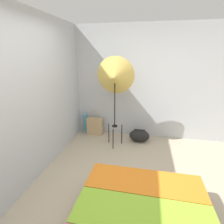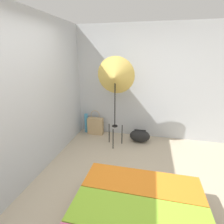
{
  "view_description": "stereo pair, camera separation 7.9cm",
  "coord_description": "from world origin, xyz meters",
  "views": [
    {
      "loc": [
        0.25,
        -1.9,
        1.96
      ],
      "look_at": [
        -0.42,
        1.37,
        0.84
      ],
      "focal_mm": 28.0,
      "sensor_mm": 36.0,
      "label": 1
    },
    {
      "loc": [
        0.33,
        -1.89,
        1.96
      ],
      "look_at": [
        -0.42,
        1.37,
        0.84
      ],
      "focal_mm": 28.0,
      "sensor_mm": 36.0,
      "label": 2
    }
  ],
  "objects": [
    {
      "name": "photo_umbrella",
      "position": [
        -0.4,
        1.56,
        1.52
      ],
      "size": [
        0.77,
        0.33,
        1.92
      ],
      "color": "black",
      "rests_on": "ground_plane"
    },
    {
      "name": "paper_roll",
      "position": [
        -1.27,
        2.07,
        0.25
      ],
      "size": [
        0.09,
        0.09,
        0.5
      ],
      "color": "#4CA3D1",
      "rests_on": "ground_plane"
    },
    {
      "name": "wall_back",
      "position": [
        0.0,
        2.21,
        1.3
      ],
      "size": [
        8.0,
        0.05,
        2.6
      ],
      "color": "#B7BCC1",
      "rests_on": "ground_plane"
    },
    {
      "name": "ground_plane",
      "position": [
        0.0,
        0.0,
        0.0
      ],
      "size": [
        14.0,
        14.0,
        0.0
      ],
      "primitive_type": "plane",
      "color": "tan"
    },
    {
      "name": "duffel_bag",
      "position": [
        0.13,
        1.83,
        0.15
      ],
      "size": [
        0.47,
        0.29,
        0.3
      ],
      "color": "black",
      "rests_on": "ground_plane"
    },
    {
      "name": "wall_side_left",
      "position": [
        -1.47,
        1.0,
        1.3
      ],
      "size": [
        0.05,
        8.0,
        2.6
      ],
      "color": "#B7BCC1",
      "rests_on": "ground_plane"
    },
    {
      "name": "tote_bag",
      "position": [
        -1.0,
        2.01,
        0.22
      ],
      "size": [
        0.39,
        0.14,
        0.63
      ],
      "color": "tan",
      "rests_on": "ground_plane"
    }
  ]
}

